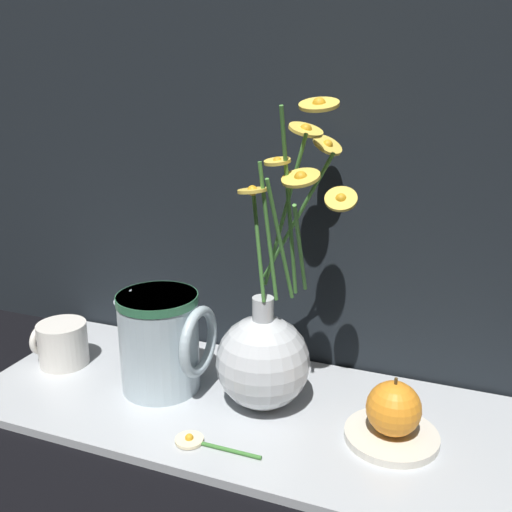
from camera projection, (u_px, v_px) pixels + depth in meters
name	position (u px, v px, depth m)	size (l,w,h in m)	color
ground_plane	(254.00, 414.00, 0.79)	(6.00, 6.00, 0.00)	black
shelf	(254.00, 410.00, 0.79)	(0.80, 0.31, 0.01)	#B2B7BC
vase_with_flowers	(264.00, 354.00, 0.77)	(0.18, 0.20, 0.41)	silver
yellow_mug	(62.00, 343.00, 0.90)	(0.09, 0.08, 0.07)	silver
ceramic_pitcher	(163.00, 337.00, 0.82)	(0.14, 0.12, 0.16)	silver
saucer_plate	(391.00, 436.00, 0.72)	(0.12, 0.12, 0.01)	silver
orange_fruit	(394.00, 408.00, 0.70)	(0.07, 0.07, 0.08)	orange
loose_daisy	(199.00, 442.00, 0.71)	(0.12, 0.04, 0.01)	#3D7A33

